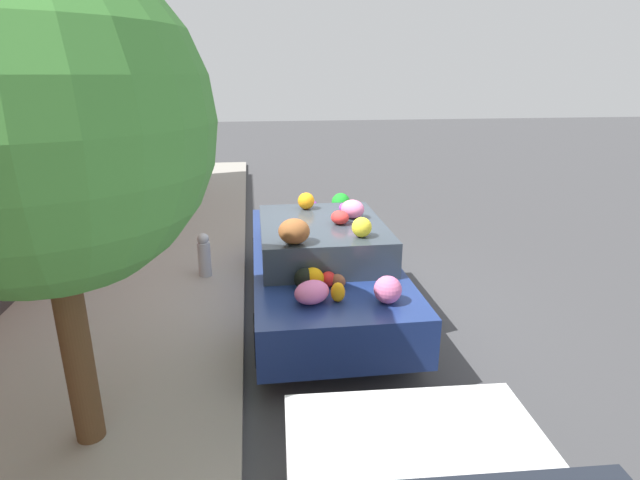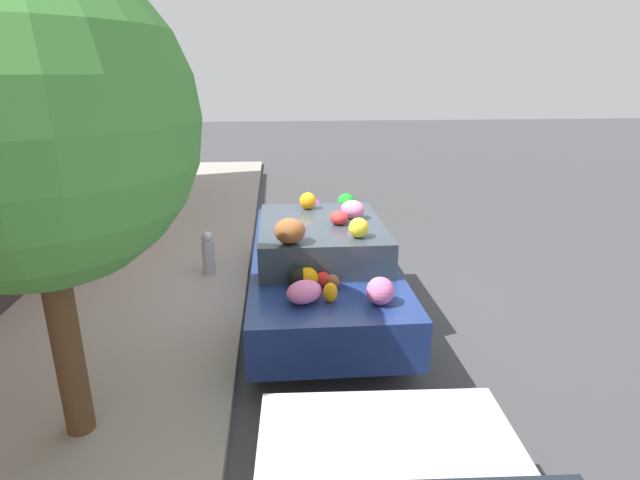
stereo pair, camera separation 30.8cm
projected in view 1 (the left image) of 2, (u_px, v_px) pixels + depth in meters
ground_plane at (322, 307)px, 7.11m from camera, size 60.00×60.00×0.00m
sidewalk_curb at (125, 315)px, 6.74m from camera, size 24.00×3.20×0.11m
street_tree at (37, 125)px, 3.56m from camera, size 2.54×2.54×3.97m
fire_hydrant at (204, 255)px, 7.82m from camera, size 0.20×0.20×0.70m
art_car at (321, 262)px, 6.83m from camera, size 4.46×1.87×1.60m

